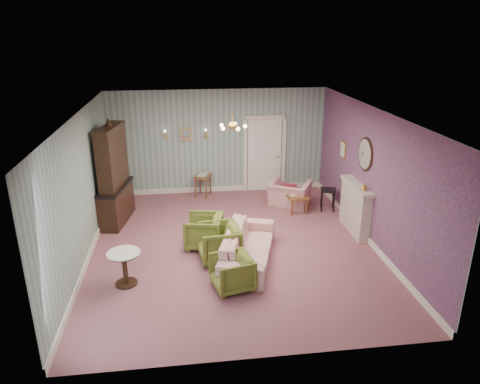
{
  "coord_description": "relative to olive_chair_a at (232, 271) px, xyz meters",
  "views": [
    {
      "loc": [
        -0.99,
        -8.62,
        4.49
      ],
      "look_at": [
        0.2,
        0.4,
        1.1
      ],
      "focal_mm": 33.5,
      "sensor_mm": 36.0,
      "label": 1
    }
  ],
  "objects": [
    {
      "name": "mantel_vase",
      "position": [
        3.05,
        1.63,
        0.88
      ],
      "size": [
        0.15,
        0.15,
        0.15
      ],
      "primitive_type": "imported",
      "color": "gold",
      "rests_on": "fireplace"
    },
    {
      "name": "wall_right",
      "position": [
        3.21,
        1.63,
        1.1
      ],
      "size": [
        0.0,
        7.0,
        7.0
      ],
      "primitive_type": "plane",
      "rotation": [
        1.57,
        0.0,
        -1.57
      ],
      "color": "gray",
      "rests_on": "ground"
    },
    {
      "name": "oval_mirror",
      "position": [
        3.17,
        2.03,
        1.5
      ],
      "size": [
        0.04,
        0.76,
        0.84
      ],
      "primitive_type": null,
      "color": "white",
      "rests_on": "wall_right"
    },
    {
      "name": "sofa_chintz",
      "position": [
        0.43,
        0.95,
        0.09
      ],
      "size": [
        1.26,
        2.35,
        0.88
      ],
      "primitive_type": "imported",
      "rotation": [
        0.0,
        0.0,
        1.29
      ],
      "color": "#A94459",
      "rests_on": "floor"
    },
    {
      "name": "sconce_left",
      "position": [
        -1.24,
        5.07,
        1.35
      ],
      "size": [
        0.16,
        0.12,
        0.3
      ],
      "primitive_type": null,
      "color": "gold",
      "rests_on": "wall_back"
    },
    {
      "name": "floor",
      "position": [
        0.21,
        1.63,
        -0.35
      ],
      "size": [
        7.0,
        7.0,
        0.0
      ],
      "primitive_type": "plane",
      "color": "#965761",
      "rests_on": "ground"
    },
    {
      "name": "framed_print",
      "position": [
        3.18,
        3.38,
        1.25
      ],
      "size": [
        0.04,
        0.34,
        0.42
      ],
      "primitive_type": null,
      "color": "gold",
      "rests_on": "wall_right"
    },
    {
      "name": "fireplace",
      "position": [
        3.07,
        2.03,
        0.23
      ],
      "size": [
        0.3,
        1.4,
        1.16
      ],
      "primitive_type": null,
      "color": "beige",
      "rests_on": "floor"
    },
    {
      "name": "wingback_chair",
      "position": [
        1.95,
        3.76,
        0.1
      ],
      "size": [
        1.23,
        1.09,
        0.9
      ],
      "primitive_type": "imported",
      "rotation": [
        0.0,
        0.0,
        2.63
      ],
      "color": "#A94459",
      "rests_on": "floor"
    },
    {
      "name": "wall_back",
      "position": [
        0.21,
        5.13,
        1.1
      ],
      "size": [
        6.0,
        0.0,
        6.0
      ],
      "primitive_type": "plane",
      "rotation": [
        1.57,
        0.0,
        0.0
      ],
      "color": "gray",
      "rests_on": "ground"
    },
    {
      "name": "dresser",
      "position": [
        -2.44,
        3.33,
        0.9
      ],
      "size": [
        0.78,
        1.57,
        2.5
      ],
      "primitive_type": null,
      "rotation": [
        0.0,
        0.0,
        -0.18
      ],
      "color": "black",
      "rests_on": "floor"
    },
    {
      "name": "olive_chair_a",
      "position": [
        0.0,
        0.0,
        0.0
      ],
      "size": [
        0.78,
        0.81,
        0.7
      ],
      "primitive_type": "imported",
      "rotation": [
        0.0,
        0.0,
        -1.34
      ],
      "color": "olive",
      "rests_on": "floor"
    },
    {
      "name": "chandelier",
      "position": [
        0.21,
        1.63,
        2.28
      ],
      "size": [
        0.56,
        0.56,
        0.36
      ],
      "primitive_type": null,
      "color": "gold",
      "rests_on": "ceiling"
    },
    {
      "name": "ceiling",
      "position": [
        0.21,
        1.63,
        2.55
      ],
      "size": [
        7.0,
        7.0,
        0.0
      ],
      "primitive_type": "plane",
      "rotation": [
        3.14,
        0.0,
        0.0
      ],
      "color": "white",
      "rests_on": "ground"
    },
    {
      "name": "sconce_right",
      "position": [
        -0.14,
        5.07,
        1.35
      ],
      "size": [
        0.16,
        0.12,
        0.3
      ],
      "primitive_type": null,
      "color": "gold",
      "rests_on": "wall_back"
    },
    {
      "name": "olive_chair_c",
      "position": [
        -0.41,
        1.73,
        0.04
      ],
      "size": [
        0.85,
        0.89,
        0.78
      ],
      "primitive_type": "imported",
      "rotation": [
        0.0,
        0.0,
        -1.78
      ],
      "color": "olive",
      "rests_on": "floor"
    },
    {
      "name": "burgundy_cushion",
      "position": [
        1.9,
        3.61,
        0.13
      ],
      "size": [
        0.41,
        0.28,
        0.39
      ],
      "primitive_type": "cube",
      "rotation": [
        0.17,
        0.0,
        -0.35
      ],
      "color": "maroon",
      "rests_on": "wingback_chair"
    },
    {
      "name": "coffee_table",
      "position": [
        2.02,
        3.5,
        -0.12
      ],
      "size": [
        0.58,
        0.93,
        0.45
      ],
      "primitive_type": null,
      "rotation": [
        0.0,
        0.0,
        0.11
      ],
      "color": "brown",
      "rests_on": "floor"
    },
    {
      "name": "door",
      "position": [
        1.51,
        5.09,
        0.73
      ],
      "size": [
        1.12,
        0.12,
        2.16
      ],
      "primitive_type": null,
      "color": "white",
      "rests_on": "floor"
    },
    {
      "name": "wall_front",
      "position": [
        0.21,
        -1.87,
        1.1
      ],
      "size": [
        6.0,
        0.0,
        6.0
      ],
      "primitive_type": "plane",
      "rotation": [
        -1.57,
        0.0,
        0.0
      ],
      "color": "gray",
      "rests_on": "ground"
    },
    {
      "name": "wall_left",
      "position": [
        -2.79,
        1.63,
        1.1
      ],
      "size": [
        0.0,
        7.0,
        7.0
      ],
      "primitive_type": "plane",
      "rotation": [
        1.57,
        0.0,
        1.57
      ],
      "color": "gray",
      "rests_on": "ground"
    },
    {
      "name": "olive_chair_b",
      "position": [
        -0.14,
        1.1,
        0.06
      ],
      "size": [
        0.81,
        0.86,
        0.82
      ],
      "primitive_type": "imported",
      "rotation": [
        0.0,
        0.0,
        -1.48
      ],
      "color": "olive",
      "rests_on": "floor"
    },
    {
      "name": "pedestal_table",
      "position": [
        -1.92,
        0.38,
        -0.02
      ],
      "size": [
        0.79,
        0.79,
        0.66
      ],
      "primitive_type": null,
      "rotation": [
        0.0,
        0.0,
        0.38
      ],
      "color": "black",
      "rests_on": "floor"
    },
    {
      "name": "nesting_table",
      "position": [
        -0.27,
        4.78,
        -0.02
      ],
      "size": [
        0.56,
        0.62,
        0.66
      ],
      "primitive_type": null,
      "rotation": [
        0.0,
        0.0,
        -0.38
      ],
      "color": "brown",
      "rests_on": "floor"
    },
    {
      "name": "wall_right_floral",
      "position": [
        3.2,
        1.63,
        1.1
      ],
      "size": [
        0.0,
        7.0,
        7.0
      ],
      "primitive_type": "plane",
      "rotation": [
        1.57,
        0.0,
        -1.57
      ],
      "color": "#BF5F8A",
      "rests_on": "ground"
    },
    {
      "name": "gilt_mirror_back",
      "position": [
        -0.69,
        5.09,
        1.35
      ],
      "size": [
        0.28,
        0.06,
        0.36
      ],
      "primitive_type": null,
      "color": "gold",
      "rests_on": "wall_back"
    },
    {
      "name": "side_table_black",
      "position": [
        2.86,
        3.34,
        -0.07
      ],
      "size": [
        0.47,
        0.47,
        0.57
      ],
      "primitive_type": null,
      "rotation": [
        0.0,
        0.0,
        -0.26
      ],
      "color": "black",
      "rests_on": "floor"
    }
  ]
}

